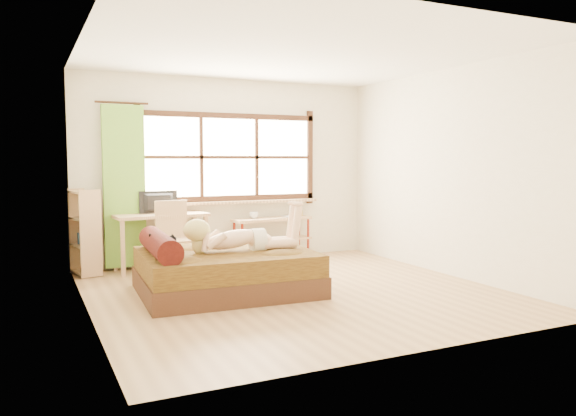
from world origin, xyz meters
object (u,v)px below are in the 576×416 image
pipe_shelf (273,229)px  bookshelf (85,232)px  woman (240,226)px  chair (174,233)px  kitten (161,244)px  desk (161,221)px  bed (222,270)px

pipe_shelf → bookshelf: 2.71m
woman → chair: size_ratio=1.38×
kitten → pipe_shelf: pipe_shelf is taller
woman → kitten: 0.90m
desk → bed: bearing=-82.5°
desk → pipe_shelf: size_ratio=0.99×
pipe_shelf → woman: bearing=-130.8°
chair → desk: bearing=100.5°
desk → chair: (0.09, -0.36, -0.13)m
woman → chair: (-0.44, 1.33, -0.22)m
bed → woman: 0.55m
woman → bookshelf: (-1.51, 1.76, -0.20)m
woman → desk: bearing=110.4°
bed → pipe_shelf: bearing=54.3°
chair → bookshelf: (-1.07, 0.43, 0.03)m
desk → bookshelf: bearing=171.8°
kitten → pipe_shelf: size_ratio=0.22×
kitten → chair: bearing=72.8°
desk → kitten: bearing=-106.5°
bed → kitten: 0.76m
bed → pipe_shelf: (1.40, 1.76, 0.20)m
bed → bookshelf: bookshelf is taller
bed → bookshelf: bearing=130.4°
bed → bookshelf: (-1.31, 1.71, 0.31)m
bed → desk: 1.72m
desk → chair: size_ratio=1.31×
woman → bookshelf: size_ratio=1.19×
desk → chair: chair is taller
bed → kitten: size_ratio=6.93×
kitten → chair: size_ratio=0.30×
chair → pipe_shelf: 1.71m
chair → pipe_shelf: bearing=12.3°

